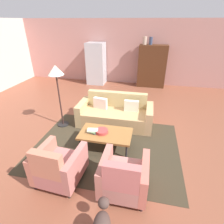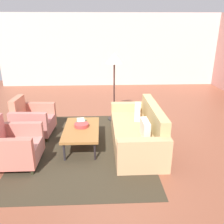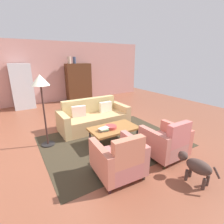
% 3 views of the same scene
% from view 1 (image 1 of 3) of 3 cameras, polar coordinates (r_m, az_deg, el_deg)
% --- Properties ---
extents(ground_plane, '(11.96, 11.96, 0.00)m').
position_cam_1_polar(ground_plane, '(5.02, -3.52, -5.36)').
color(ground_plane, brown).
extents(wall_back, '(9.97, 0.12, 2.80)m').
position_cam_1_polar(wall_back, '(8.60, 4.27, 18.54)').
color(wall_back, tan).
rests_on(wall_back, ground).
extents(area_rug, '(3.40, 2.60, 0.01)m').
position_cam_1_polar(area_rug, '(4.39, -1.82, -10.70)').
color(area_rug, '#352D1F').
rests_on(area_rug, ground).
extents(couch, '(2.11, 0.91, 0.86)m').
position_cam_1_polar(couch, '(5.17, 1.12, -0.58)').
color(couch, tan).
rests_on(couch, ground).
extents(coffee_table, '(1.20, 0.70, 0.40)m').
position_cam_1_polar(coffee_table, '(4.14, -2.06, -7.14)').
color(coffee_table, black).
rests_on(coffee_table, ground).
extents(armchair_left, '(0.85, 0.85, 0.88)m').
position_cam_1_polar(armchair_left, '(3.51, -17.00, -16.61)').
color(armchair_left, '#3C2415').
rests_on(armchair_left, ground).
extents(armchair_right, '(0.80, 0.80, 0.88)m').
position_cam_1_polar(armchair_right, '(3.20, 3.72, -20.48)').
color(armchair_right, '#321C0F').
rests_on(armchair_right, ground).
extents(fruit_bowl, '(0.29, 0.29, 0.07)m').
position_cam_1_polar(fruit_bowl, '(4.12, -3.30, -6.18)').
color(fruit_bowl, '#B03937').
rests_on(fruit_bowl, coffee_table).
extents(book_stack, '(0.27, 0.22, 0.07)m').
position_cam_1_polar(book_stack, '(4.15, -6.24, -6.04)').
color(book_stack, '#624E65').
rests_on(book_stack, coffee_table).
extents(cabinet, '(1.20, 0.51, 1.80)m').
position_cam_1_polar(cabinet, '(8.27, 12.68, 14.09)').
color(cabinet, '#4A2715').
rests_on(cabinet, ground).
extents(vase_tall, '(0.17, 0.17, 0.32)m').
position_cam_1_polar(vase_tall, '(8.11, 10.47, 21.65)').
color(vase_tall, tan).
rests_on(vase_tall, cabinet).
extents(vase_round, '(0.14, 0.14, 0.31)m').
position_cam_1_polar(vase_round, '(8.10, 12.35, 21.44)').
color(vase_round, '#333F5B').
rests_on(vase_round, cabinet).
extents(refrigerator, '(0.80, 0.73, 1.85)m').
position_cam_1_polar(refrigerator, '(8.53, -5.09, 15.18)').
color(refrigerator, '#B7BABF').
rests_on(refrigerator, ground).
extents(floor_lamp, '(0.40, 0.40, 1.72)m').
position_cam_1_polar(floor_lamp, '(4.83, -17.47, 10.91)').
color(floor_lamp, black).
rests_on(floor_lamp, ground).
extents(dog, '(0.30, 0.71, 0.48)m').
position_cam_1_polar(dog, '(2.78, -3.25, -32.19)').
color(dog, '#44332D').
rests_on(dog, ground).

